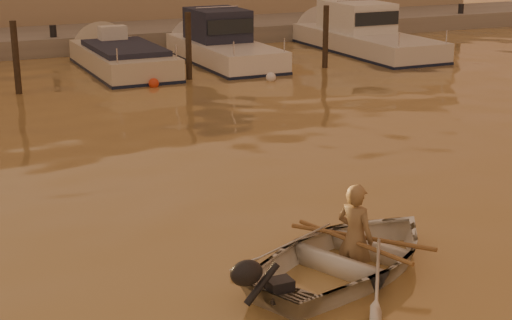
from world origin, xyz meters
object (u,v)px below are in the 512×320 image
dinghy (350,256)px  moored_boat_5 (366,35)px  person (355,238)px  moored_boat_4 (224,44)px  moored_boat_3 (123,64)px

dinghy → moored_boat_5: moored_boat_5 is taller
person → moored_boat_4: 16.61m
person → moored_boat_4: (4.76, 15.91, 0.17)m
moored_boat_4 → moored_boat_5: (5.60, 0.00, 0.00)m
moored_boat_4 → moored_boat_5: 5.60m
moored_boat_3 → moored_boat_4: 3.52m
person → moored_boat_5: moored_boat_5 is taller
dinghy → moored_boat_4: bearing=-40.3°
moored_boat_5 → dinghy: bearing=-123.2°
moored_boat_4 → moored_boat_3: bearing=180.0°
dinghy → moored_boat_4: (4.85, 15.95, 0.40)m
dinghy → moored_boat_3: (1.36, 15.95, -0.00)m
person → moored_boat_3: 15.96m
dinghy → person: person is taller
moored_boat_3 → moored_boat_4: bearing=0.0°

